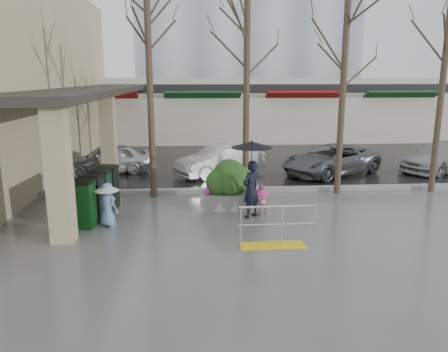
{
  "coord_description": "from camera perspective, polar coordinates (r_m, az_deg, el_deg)",
  "views": [
    {
      "loc": [
        -0.63,
        -11.17,
        4.04
      ],
      "look_at": [
        0.25,
        0.91,
        1.3
      ],
      "focal_mm": 35.0,
      "sensor_mm": 36.0,
      "label": 1
    }
  ],
  "objects": [
    {
      "name": "child_pink",
      "position": [
        13.15,
        4.82,
        -2.77
      ],
      "size": [
        0.56,
        0.56,
        0.91
      ],
      "rotation": [
        0.0,
        0.0,
        3.41
      ],
      "color": "pink",
      "rests_on": "ground"
    },
    {
      "name": "tree_midwest",
      "position": [
        14.93,
        3.03,
        17.31
      ],
      "size": [
        3.2,
        3.2,
        7.0
      ],
      "color": "#382B21",
      "rests_on": "ground"
    },
    {
      "name": "tree_west",
      "position": [
        14.87,
        -9.85,
        16.59
      ],
      "size": [
        3.2,
        3.2,
        6.8
      ],
      "color": "#382B21",
      "rests_on": "ground"
    },
    {
      "name": "car_a",
      "position": [
        19.37,
        -15.06,
        2.17
      ],
      "size": [
        3.97,
        2.53,
        1.26
      ],
      "primitive_type": "imported",
      "rotation": [
        0.0,
        0.0,
        -1.26
      ],
      "color": "silver",
      "rests_on": "ground"
    },
    {
      "name": "storefront_row",
      "position": [
        29.33,
        1.02,
        8.79
      ],
      "size": [
        34.0,
        6.74,
        4.0
      ],
      "color": "beige",
      "rests_on": "ground"
    },
    {
      "name": "tree_east",
      "position": [
        17.16,
        27.17,
        15.89
      ],
      "size": [
        3.2,
        3.2,
        7.2
      ],
      "color": "#382B21",
      "rests_on": "ground"
    },
    {
      "name": "news_boxes",
      "position": [
        13.35,
        -16.2,
        -2.37
      ],
      "size": [
        0.95,
        2.48,
        1.35
      ],
      "rotation": [
        0.0,
        0.0,
        -0.17
      ],
      "color": "#0D3912",
      "rests_on": "ground"
    },
    {
      "name": "street_asphalt",
      "position": [
        33.42,
        -3.06,
        5.8
      ],
      "size": [
        120.0,
        36.0,
        0.01
      ],
      "primitive_type": "cube",
      "color": "black",
      "rests_on": "ground"
    },
    {
      "name": "child_blue",
      "position": [
        12.47,
        -14.98,
        -3.13
      ],
      "size": [
        0.72,
        0.69,
        1.23
      ],
      "rotation": [
        0.0,
        0.0,
        2.52
      ],
      "color": "#6A86BD",
      "rests_on": "ground"
    },
    {
      "name": "car_b",
      "position": [
        18.34,
        -0.5,
        2.03
      ],
      "size": [
        3.98,
        3.07,
        1.26
      ],
      "primitive_type": "imported",
      "rotation": [
        0.0,
        0.0,
        -1.04
      ],
      "color": "silver",
      "rests_on": "ground"
    },
    {
      "name": "ground",
      "position": [
        11.9,
        -0.89,
        -7.11
      ],
      "size": [
        120.0,
        120.0,
        0.0
      ],
      "primitive_type": "plane",
      "color": "#51514F",
      "rests_on": "ground"
    },
    {
      "name": "woman",
      "position": [
        12.67,
        3.57,
        0.52
      ],
      "size": [
        1.23,
        1.23,
        2.3
      ],
      "rotation": [
        0.0,
        0.0,
        3.85
      ],
      "color": "black",
      "rests_on": "ground"
    },
    {
      "name": "curb",
      "position": [
        15.7,
        -1.73,
        -1.89
      ],
      "size": [
        120.0,
        0.3,
        0.15
      ],
      "primitive_type": "cube",
      "color": "gray",
      "rests_on": "ground"
    },
    {
      "name": "handrail",
      "position": [
        10.81,
        6.75,
        -7.17
      ],
      "size": [
        1.9,
        0.5,
        1.03
      ],
      "color": "yellow",
      "rests_on": "ground"
    },
    {
      "name": "pillar_back",
      "position": [
        17.63,
        -14.87,
        4.86
      ],
      "size": [
        0.55,
        0.55,
        3.5
      ],
      "primitive_type": "cube",
      "color": "tan",
      "rests_on": "ground"
    },
    {
      "name": "tree_mideast",
      "position": [
        15.66,
        15.53,
        15.3
      ],
      "size": [
        3.2,
        3.2,
        6.5
      ],
      "color": "#382B21",
      "rests_on": "ground"
    },
    {
      "name": "planter",
      "position": [
        13.71,
        0.73,
        -1.15
      ],
      "size": [
        1.85,
        1.08,
        1.57
      ],
      "rotation": [
        0.0,
        0.0,
        -0.07
      ],
      "color": "gray",
      "rests_on": "ground"
    },
    {
      "name": "car_c",
      "position": [
        19.08,
        13.84,
        2.08
      ],
      "size": [
        4.97,
        4.1,
        1.26
      ],
      "primitive_type": "imported",
      "rotation": [
        0.0,
        0.0,
        -1.04
      ],
      "color": "#5A5E62",
      "rests_on": "ground"
    },
    {
      "name": "canopy_slab",
      "position": [
        19.63,
        -16.74,
        11.01
      ],
      "size": [
        2.8,
        18.0,
        0.25
      ],
      "primitive_type": "cube",
      "color": "#2D2823",
      "rests_on": "pillar_front"
    },
    {
      "name": "car_d",
      "position": [
        21.48,
        26.51,
        2.26
      ],
      "size": [
        4.65,
        3.68,
        1.26
      ],
      "primitive_type": "imported",
      "rotation": [
        0.0,
        0.0,
        -1.05
      ],
      "color": "#A4A5A9",
      "rests_on": "ground"
    },
    {
      "name": "pillar_front",
      "position": [
        11.4,
        -20.74,
        0.31
      ],
      "size": [
        0.55,
        0.55,
        3.5
      ],
      "primitive_type": "cube",
      "color": "tan",
      "rests_on": "ground"
    }
  ]
}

